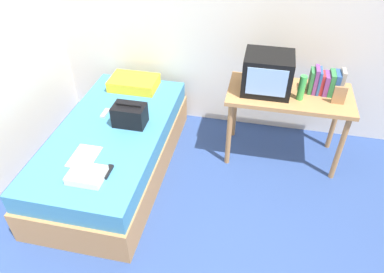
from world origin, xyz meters
TOP-DOWN VIEW (x-y plane):
  - ground_plane at (0.00, 0.00)m, footprint 8.00×8.00m
  - wall_back at (0.00, 2.00)m, footprint 5.20×0.10m
  - bed at (-1.00, 0.88)m, footprint 1.00×2.00m
  - desk at (0.59, 1.45)m, footprint 1.16×0.60m
  - tv at (0.36, 1.44)m, footprint 0.44×0.39m
  - water_bottle at (0.68, 1.35)m, footprint 0.06×0.06m
  - book_row at (0.90, 1.51)m, footprint 0.30×0.17m
  - picture_frame at (1.01, 1.35)m, footprint 0.11×0.02m
  - pillow at (-1.03, 1.63)m, footprint 0.51×0.33m
  - handbag at (-0.84, 0.99)m, footprint 0.30×0.20m
  - magazine at (-1.06, 0.45)m, footprint 0.21×0.29m
  - remote_dark at (-0.80, 0.32)m, footprint 0.04×0.16m
  - remote_silver at (-1.14, 1.09)m, footprint 0.04×0.14m
  - folded_towel at (-0.93, 0.23)m, footprint 0.28×0.22m

SIDE VIEW (x-z plane):
  - ground_plane at x=0.00m, z-range 0.00..0.00m
  - bed at x=-1.00m, z-range 0.00..0.51m
  - magazine at x=-1.06m, z-range 0.51..0.52m
  - remote_dark at x=-0.80m, z-range 0.51..0.53m
  - remote_silver at x=-1.14m, z-range 0.51..0.53m
  - folded_towel at x=-0.93m, z-range 0.51..0.58m
  - pillow at x=-1.03m, z-range 0.51..0.63m
  - handbag at x=-0.84m, z-range 0.50..0.73m
  - desk at x=0.59m, z-range 0.28..1.05m
  - picture_frame at x=1.01m, z-range 0.76..0.93m
  - book_row at x=0.90m, z-range 0.75..1.00m
  - water_bottle at x=0.68m, z-range 0.76..1.00m
  - tv at x=0.36m, z-range 0.76..1.12m
  - wall_back at x=0.00m, z-range 0.00..2.60m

